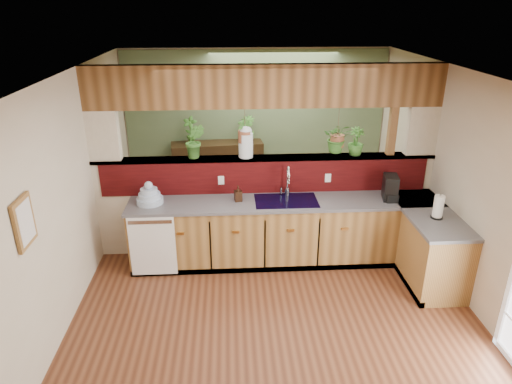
{
  "coord_description": "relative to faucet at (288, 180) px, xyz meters",
  "views": [
    {
      "loc": [
        -0.47,
        -4.46,
        3.33
      ],
      "look_at": [
        -0.16,
        0.7,
        1.15
      ],
      "focal_mm": 32.0,
      "sensor_mm": 36.0,
      "label": 1
    }
  ],
  "objects": [
    {
      "name": "ground",
      "position": [
        -0.28,
        -1.13,
        -1.13
      ],
      "size": [
        4.6,
        7.0,
        0.01
      ],
      "primitive_type": "cube",
      "color": "#582E1B",
      "rests_on": "ground"
    },
    {
      "name": "ceiling",
      "position": [
        -0.28,
        -1.13,
        1.47
      ],
      "size": [
        4.6,
        7.0,
        0.01
      ],
      "primitive_type": "cube",
      "color": "brown",
      "rests_on": "ground"
    },
    {
      "name": "wall_back",
      "position": [
        -0.28,
        2.37,
        0.17
      ],
      "size": [
        4.6,
        0.02,
        2.6
      ],
      "primitive_type": "cube",
      "color": "beige",
      "rests_on": "ground"
    },
    {
      "name": "wall_left",
      "position": [
        -2.58,
        -1.13,
        0.17
      ],
      "size": [
        0.02,
        7.0,
        2.6
      ],
      "primitive_type": "cube",
      "color": "beige",
      "rests_on": "ground"
    },
    {
      "name": "wall_right",
      "position": [
        2.02,
        -1.13,
        0.17
      ],
      "size": [
        0.02,
        7.0,
        2.6
      ],
      "primitive_type": "cube",
      "color": "beige",
      "rests_on": "ground"
    },
    {
      "name": "pass_through_partition",
      "position": [
        -0.25,
        0.21,
        0.06
      ],
      "size": [
        4.6,
        0.21,
        2.6
      ],
      "color": "beige",
      "rests_on": "ground"
    },
    {
      "name": "pass_through_ledge",
      "position": [
        -0.28,
        0.22,
        0.24
      ],
      "size": [
        4.6,
        0.21,
        0.04
      ],
      "primitive_type": "cube",
      "color": "brown",
      "rests_on": "ground"
    },
    {
      "name": "header_beam",
      "position": [
        -0.28,
        0.22,
        1.2
      ],
      "size": [
        4.6,
        0.15,
        0.55
      ],
      "primitive_type": "cube",
      "color": "brown",
      "rests_on": "ground"
    },
    {
      "name": "sage_backwall",
      "position": [
        -0.28,
        2.35,
        0.17
      ],
      "size": [
        4.55,
        0.02,
        2.55
      ],
      "primitive_type": "cube",
      "color": "#576E4B",
      "rests_on": "ground"
    },
    {
      "name": "countertop",
      "position": [
        0.56,
        -0.27,
        -0.68
      ],
      "size": [
        4.14,
        1.52,
        0.9
      ],
      "color": "brown",
      "rests_on": "ground"
    },
    {
      "name": "dishwasher",
      "position": [
        -1.76,
        -0.47,
        -0.67
      ],
      "size": [
        0.58,
        0.03,
        0.82
      ],
      "color": "white",
      "rests_on": "ground"
    },
    {
      "name": "navy_sink",
      "position": [
        -0.03,
        -0.16,
        -0.31
      ],
      "size": [
        0.82,
        0.5,
        0.18
      ],
      "color": "black",
      "rests_on": "countertop"
    },
    {
      "name": "framed_print",
      "position": [
        -2.55,
        -1.93,
        0.42
      ],
      "size": [
        0.04,
        0.35,
        0.45
      ],
      "color": "brown",
      "rests_on": "wall_left"
    },
    {
      "name": "faucet",
      "position": [
        0.0,
        0.0,
        0.0
      ],
      "size": [
        0.19,
        0.19,
        0.43
      ],
      "color": "#B7B7B2",
      "rests_on": "countertop"
    },
    {
      "name": "dish_stack",
      "position": [
        -1.8,
        -0.13,
        -0.14
      ],
      "size": [
        0.34,
        0.34,
        0.3
      ],
      "color": "#A8BCD9",
      "rests_on": "countertop"
    },
    {
      "name": "soap_dispenser",
      "position": [
        -0.66,
        -0.12,
        -0.13
      ],
      "size": [
        0.11,
        0.11,
        0.21
      ],
      "primitive_type": "imported",
      "rotation": [
        0.0,
        0.0,
        0.18
      ],
      "color": "#351F13",
      "rests_on": "countertop"
    },
    {
      "name": "coffee_maker",
      "position": [
        1.34,
        -0.19,
        -0.08
      ],
      "size": [
        0.17,
        0.29,
        0.33
      ],
      "rotation": [
        0.0,
        0.0,
        -0.19
      ],
      "color": "black",
      "rests_on": "countertop"
    },
    {
      "name": "paper_towel",
      "position": [
        1.72,
        -0.78,
        -0.09
      ],
      "size": [
        0.14,
        0.14,
        0.31
      ],
      "color": "black",
      "rests_on": "countertop"
    },
    {
      "name": "glass_jar",
      "position": [
        -0.54,
        0.22,
        0.47
      ],
      "size": [
        0.19,
        0.19,
        0.43
      ],
      "color": "silver",
      "rests_on": "pass_through_ledge"
    },
    {
      "name": "ledge_plant_left",
      "position": [
        -1.21,
        0.22,
        0.49
      ],
      "size": [
        0.27,
        0.23,
        0.47
      ],
      "primitive_type": "imported",
      "rotation": [
        0.0,
        0.0,
        -0.08
      ],
      "color": "#326723",
      "rests_on": "pass_through_ledge"
    },
    {
      "name": "ledge_plant_right",
      "position": [
        0.94,
        0.22,
        0.45
      ],
      "size": [
        0.22,
        0.22,
        0.38
      ],
      "primitive_type": "imported",
      "rotation": [
        0.0,
        0.0,
        0.03
      ],
      "color": "#326723",
      "rests_on": "pass_through_ledge"
    },
    {
      "name": "hanging_plant_a",
      "position": [
        -0.55,
        0.22,
        0.71
      ],
      "size": [
        0.24,
        0.2,
        0.51
      ],
      "color": "brown",
      "rests_on": "header_beam"
    },
    {
      "name": "hanging_plant_b",
      "position": [
        0.68,
        0.22,
        0.68
      ],
      "size": [
        0.42,
        0.39,
        0.54
      ],
      "color": "brown",
      "rests_on": "header_beam"
    },
    {
      "name": "shelving_console",
      "position": [
        -0.98,
        2.12,
        -0.63
      ],
      "size": [
        1.63,
        0.59,
        1.06
      ],
      "primitive_type": "cube",
      "rotation": [
        0.0,
        0.0,
        0.11
      ],
      "color": "black",
      "rests_on": "ground"
    },
    {
      "name": "shelf_plant_a",
      "position": [
        -1.43,
        2.12,
        0.14
      ],
      "size": [
        0.28,
        0.23,
        0.47
      ],
      "primitive_type": "imported",
      "rotation": [
        0.0,
        0.0,
        -0.26
      ],
      "color": "#326723",
      "rests_on": "shelving_console"
    },
    {
      "name": "shelf_plant_b",
      "position": [
        -0.45,
        2.12,
        0.13
      ],
      "size": [
        0.34,
        0.34,
        0.46
      ],
      "primitive_type": "imported",
      "rotation": [
        0.0,
        0.0,
        -0.42
      ],
      "color": "#326723",
      "rests_on": "shelving_console"
    },
    {
      "name": "floor_plant",
      "position": [
        0.3,
        0.97,
        -0.77
      ],
      "size": [
        0.8,
        0.75,
        0.72
      ],
      "primitive_type": "imported",
      "rotation": [
        0.0,
        0.0,
        -0.35
      ],
      "color": "#326723",
      "rests_on": "ground"
    }
  ]
}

